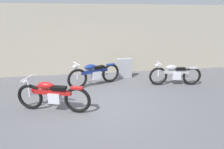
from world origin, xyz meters
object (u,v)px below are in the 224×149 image
at_px(motorcycle_red, 52,95).
at_px(motorcycle_silver, 175,74).
at_px(helmet, 35,89).
at_px(stone_marker, 124,68).
at_px(motorcycle_blue, 94,74).

height_order(motorcycle_red, motorcycle_silver, motorcycle_red).
distance_m(helmet, motorcycle_silver, 5.15).
xyz_separation_m(stone_marker, helmet, (-3.43, -1.22, -0.28)).
distance_m(stone_marker, motorcycle_silver, 2.09).
bearing_deg(helmet, motorcycle_blue, 12.03).
bearing_deg(helmet, stone_marker, 19.56).
bearing_deg(motorcycle_silver, motorcycle_red, 26.57).
bearing_deg(motorcycle_silver, motorcycle_blue, 0.66).
xyz_separation_m(stone_marker, motorcycle_blue, (-1.34, -0.77, 0.05)).
bearing_deg(motorcycle_red, motorcycle_blue, -107.42).
bearing_deg(motorcycle_red, helmet, -42.62).
height_order(helmet, motorcycle_blue, motorcycle_blue).
bearing_deg(stone_marker, helmet, -160.44).
relative_size(stone_marker, helmet, 3.03).
height_order(helmet, motorcycle_red, motorcycle_red).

